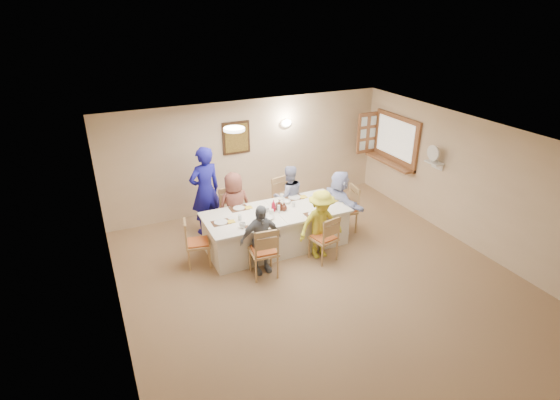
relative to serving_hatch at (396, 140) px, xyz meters
name	(u,v)px	position (x,y,z in m)	size (l,w,h in m)	color
ground	(325,284)	(-3.21, -2.40, -1.50)	(7.00, 7.00, 0.00)	#A4835C
room_walls	(329,205)	(-3.21, -2.40, 0.01)	(7.00, 7.00, 7.00)	beige
wall_picture	(236,138)	(-3.51, 1.06, 0.20)	(0.62, 0.05, 0.72)	black
wall_sconce	(286,123)	(-2.31, 1.04, 0.40)	(0.26, 0.09, 0.18)	white
ceiling_light	(234,129)	(-4.21, -0.90, 0.97)	(0.36, 0.36, 0.05)	white
serving_hatch	(396,140)	(0.00, 0.00, 0.00)	(0.06, 1.50, 1.15)	brown
hatch_sill	(389,162)	(-0.12, 0.00, -0.53)	(0.30, 1.50, 0.05)	brown
shutter_door	(367,133)	(-0.26, 0.76, 0.00)	(0.55, 0.04, 1.00)	brown
fan_shelf	(434,163)	(-0.08, -1.35, -0.10)	(0.22, 0.36, 0.03)	white
desk_fan	(434,156)	(-0.11, -1.35, 0.05)	(0.30, 0.30, 0.28)	#A5A5A8
dining_table	(276,229)	(-3.44, -0.87, -1.12)	(2.77, 1.17, 0.76)	silver
chair_back_left	(233,213)	(-4.04, -0.07, -1.01)	(0.47, 0.47, 0.98)	tan
chair_back_right	(286,202)	(-2.84, -0.07, -0.99)	(0.49, 0.49, 1.02)	tan
chair_front_left	(263,250)	(-4.04, -1.67, -1.01)	(0.47, 0.47, 0.99)	tan
chair_front_right	(324,237)	(-2.84, -1.67, -1.04)	(0.44, 0.44, 0.92)	tan
chair_left_end	(198,242)	(-4.99, -0.87, -1.04)	(0.44, 0.44, 0.92)	tan
chair_right_end	(344,209)	(-1.89, -0.87, -1.00)	(0.47, 0.47, 0.99)	tan
diner_back_left	(235,206)	(-4.04, -0.19, -0.80)	(0.72, 0.50, 1.40)	brown
diner_back_right	(289,196)	(-2.84, -0.19, -0.82)	(0.72, 0.59, 1.36)	#9197C1
diner_front_left	(261,239)	(-4.04, -1.55, -0.85)	(0.77, 0.33, 1.30)	slate
diner_front_right	(321,224)	(-2.84, -1.55, -0.83)	(0.88, 0.52, 1.34)	yellow
diner_right_end	(339,202)	(-2.02, -0.87, -0.82)	(0.43, 1.26, 1.35)	#C0CAFF
caregiver	(205,191)	(-4.49, 0.28, -0.57)	(0.76, 0.59, 1.86)	#191893
placemat_fl	(255,227)	(-4.04, -1.29, -0.74)	(0.34, 0.25, 0.01)	#472B19
plate_fl	(255,227)	(-4.04, -1.29, -0.73)	(0.25, 0.25, 0.02)	white
napkin_fl	(265,226)	(-3.86, -1.34, -0.73)	(0.14, 0.14, 0.01)	yellow
placemat_fr	(314,214)	(-2.84, -1.29, -0.74)	(0.35, 0.26, 0.01)	#472B19
plate_fr	(314,214)	(-2.84, -1.29, -0.73)	(0.23, 0.23, 0.01)	white
napkin_fr	(324,213)	(-2.66, -1.34, -0.73)	(0.13, 0.13, 0.01)	yellow
placemat_bl	(239,208)	(-4.04, -0.45, -0.74)	(0.36, 0.27, 0.01)	#472B19
plate_bl	(239,208)	(-4.04, -0.45, -0.73)	(0.23, 0.23, 0.01)	white
napkin_bl	(248,207)	(-3.86, -0.50, -0.73)	(0.13, 0.13, 0.01)	yellow
placemat_br	(294,198)	(-2.84, -0.45, -0.74)	(0.35, 0.26, 0.01)	#472B19
plate_br	(294,197)	(-2.84, -0.45, -0.73)	(0.25, 0.25, 0.02)	white
napkin_br	(303,197)	(-2.66, -0.50, -0.73)	(0.14, 0.14, 0.01)	yellow
placemat_le	(221,223)	(-4.54, -0.87, -0.74)	(0.33, 0.24, 0.01)	#472B19
plate_le	(221,222)	(-4.54, -0.87, -0.73)	(0.25, 0.25, 0.02)	white
napkin_le	(231,221)	(-4.36, -0.92, -0.73)	(0.13, 0.13, 0.01)	yellow
placemat_re	(327,201)	(-2.32, -0.87, -0.74)	(0.32, 0.24, 0.01)	#472B19
plate_re	(327,201)	(-2.32, -0.87, -0.73)	(0.23, 0.23, 0.01)	white
napkin_re	(336,200)	(-2.14, -0.92, -0.73)	(0.14, 0.14, 0.01)	yellow
teacup_a	(243,225)	(-4.24, -1.21, -0.69)	(0.15, 0.15, 0.09)	white
teacup_b	(282,196)	(-3.07, -0.34, -0.70)	(0.11, 0.11, 0.08)	white
bowl_a	(269,218)	(-3.68, -1.11, -0.72)	(0.25, 0.25, 0.05)	white
bowl_b	(286,202)	(-3.09, -0.61, -0.71)	(0.21, 0.21, 0.05)	white
condiment_ketchup	(273,206)	(-3.47, -0.84, -0.62)	(0.11, 0.11, 0.24)	maroon
condiment_brown	(279,205)	(-3.36, -0.84, -0.63)	(0.10, 0.11, 0.22)	#4C2014
condiment_malt	(284,207)	(-3.28, -0.90, -0.66)	(0.14, 0.14, 0.16)	#4C2014
drinking_glass	(268,209)	(-3.59, -0.82, -0.68)	(0.06, 0.06, 0.10)	silver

